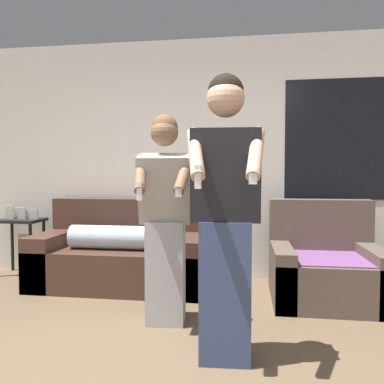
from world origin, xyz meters
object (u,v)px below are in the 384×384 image
object	(u,v)px
armchair	(325,268)
person_right	(225,215)
side_table	(21,228)
person_left	(165,218)
couch	(122,255)

from	to	relation	value
armchair	person_right	size ratio (longest dim) A/B	0.55
side_table	person_left	world-z (taller)	person_left
armchair	person_left	xyz separation A→B (m)	(-1.36, -0.77, 0.54)
side_table	person_right	distance (m)	3.04
couch	person_right	bearing A→B (deg)	-51.65
side_table	person_left	distance (m)	2.34
armchair	person_left	distance (m)	1.65
side_table	person_left	xyz separation A→B (m)	(1.99, -1.20, 0.29)
side_table	person_right	size ratio (longest dim) A/B	0.45
armchair	person_right	distance (m)	1.67
armchair	side_table	xyz separation A→B (m)	(-3.35, 0.43, 0.25)
couch	person_right	distance (m)	1.99
couch	person_right	world-z (taller)	person_right
person_left	couch	bearing A→B (deg)	125.10
couch	person_left	distance (m)	1.29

